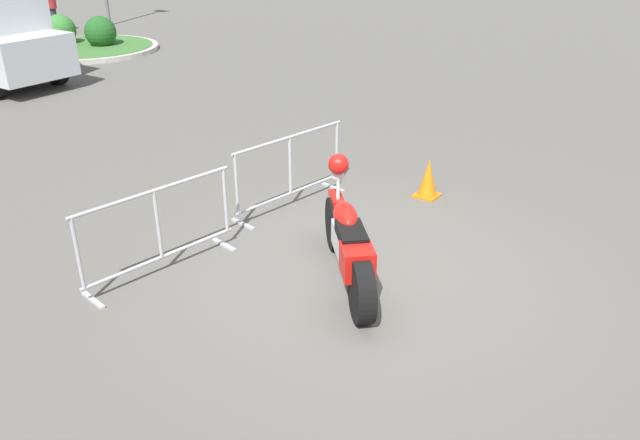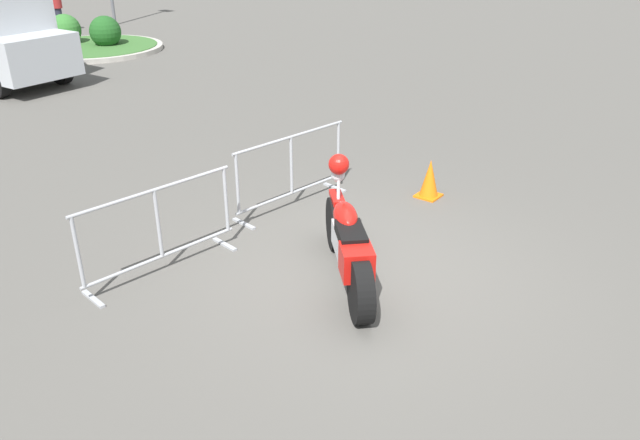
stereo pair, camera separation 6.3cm
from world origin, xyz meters
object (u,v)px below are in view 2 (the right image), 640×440
(crowd_barrier_far, at_px, (291,170))
(traffic_cone, at_px, (430,179))
(crowd_barrier_near, at_px, (159,230))
(motorcycle, at_px, (348,242))
(pedestrian, at_px, (57,6))

(crowd_barrier_far, distance_m, traffic_cone, 2.09)
(crowd_barrier_near, distance_m, crowd_barrier_far, 2.38)
(motorcycle, xyz_separation_m, crowd_barrier_near, (-1.19, 1.84, 0.06))
(traffic_cone, bearing_deg, motorcycle, -171.13)
(motorcycle, height_order, crowd_barrier_near, motorcycle)
(traffic_cone, bearing_deg, crowd_barrier_near, 159.94)
(motorcycle, xyz_separation_m, pedestrian, (7.67, 18.38, 0.43))
(crowd_barrier_far, height_order, pedestrian, pedestrian)
(crowd_barrier_near, relative_size, pedestrian, 1.20)
(motorcycle, distance_m, traffic_cone, 2.74)
(crowd_barrier_far, bearing_deg, motorcycle, -122.84)
(motorcycle, bearing_deg, crowd_barrier_far, 11.79)
(motorcycle, bearing_deg, traffic_cone, -36.49)
(motorcycle, distance_m, crowd_barrier_far, 2.19)
(crowd_barrier_near, relative_size, crowd_barrier_far, 1.00)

